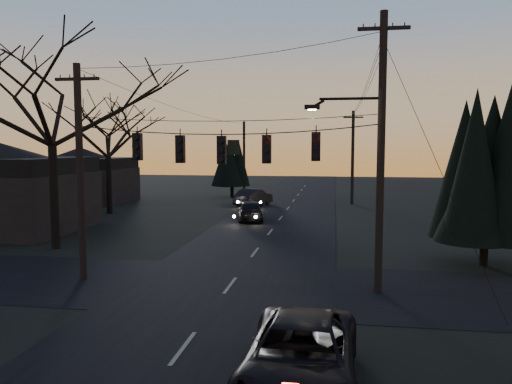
% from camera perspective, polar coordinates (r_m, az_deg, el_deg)
% --- Properties ---
extents(main_road, '(8.00, 120.00, 0.02)m').
position_cam_1_polar(main_road, '(29.00, 1.12, -5.27)').
color(main_road, black).
rests_on(main_road, ground).
extents(cross_road, '(60.00, 7.00, 0.02)m').
position_cam_1_polar(cross_road, '(19.39, -2.97, -10.63)').
color(cross_road, black).
rests_on(cross_road, ground).
extents(utility_pole_right, '(5.00, 0.30, 10.00)m').
position_cam_1_polar(utility_pole_right, '(19.07, 13.74, -11.07)').
color(utility_pole_right, black).
rests_on(utility_pole_right, ground).
extents(utility_pole_left, '(1.80, 0.30, 8.50)m').
position_cam_1_polar(utility_pole_left, '(21.41, -19.11, -9.40)').
color(utility_pole_left, black).
rests_on(utility_pole_left, ground).
extents(utility_pole_far_r, '(1.80, 0.30, 8.50)m').
position_cam_1_polar(utility_pole_far_r, '(46.58, 10.89, -1.37)').
color(utility_pole_far_r, black).
rests_on(utility_pole_far_r, ground).
extents(utility_pole_far_l, '(0.30, 0.30, 8.00)m').
position_cam_1_polar(utility_pole_far_l, '(55.39, -1.37, -0.23)').
color(utility_pole_far_l, black).
rests_on(utility_pole_far_l, ground).
extents(span_signal_assembly, '(11.50, 0.44, 1.59)m').
position_cam_1_polar(span_signal_assembly, '(18.70, -3.77, 5.03)').
color(span_signal_assembly, black).
rests_on(span_signal_assembly, ground).
extents(bare_tree_left, '(9.98, 9.98, 10.66)m').
position_cam_1_polar(bare_tree_left, '(27.74, -22.42, 9.29)').
color(bare_tree_left, black).
rests_on(bare_tree_left, ground).
extents(evergreen_right, '(4.13, 4.13, 7.57)m').
position_cam_1_polar(evergreen_right, '(24.14, 24.94, 2.56)').
color(evergreen_right, black).
rests_on(evergreen_right, ground).
extents(bare_tree_dist, '(7.65, 7.65, 8.83)m').
position_cam_1_polar(bare_tree_dist, '(40.78, -16.60, 6.26)').
color(bare_tree_dist, black).
rests_on(bare_tree_dist, ground).
extents(evergreen_dist, '(3.19, 3.19, 5.42)m').
position_cam_1_polar(evergreen_dist, '(51.79, -2.77, 3.04)').
color(evergreen_dist, black).
rests_on(evergreen_dist, ground).
extents(house_left_far, '(9.00, 7.00, 5.20)m').
position_cam_1_polar(house_left_far, '(50.35, -19.39, 1.88)').
color(house_left_far, black).
rests_on(house_left_far, ground).
extents(suv_near, '(2.58, 5.36, 1.47)m').
position_cam_1_polar(suv_near, '(11.47, 5.10, -18.30)').
color(suv_near, black).
rests_on(suv_near, ground).
extents(sedan_oncoming_a, '(2.55, 4.61, 1.48)m').
position_cam_1_polar(sedan_oncoming_a, '(35.63, -0.65, -2.10)').
color(sedan_oncoming_a, black).
rests_on(sedan_oncoming_a, ground).
extents(sedan_oncoming_b, '(3.06, 4.91, 1.53)m').
position_cam_1_polar(sedan_oncoming_b, '(44.40, -0.27, -0.61)').
color(sedan_oncoming_b, black).
rests_on(sedan_oncoming_b, ground).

